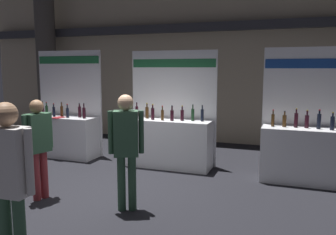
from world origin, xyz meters
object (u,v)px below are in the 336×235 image
at_px(exhibitor_booth_0, 64,131).
at_px(visitor_4, 38,141).
at_px(visitor_3, 126,142).
at_px(visitor_5, 9,174).
at_px(exhibitor_booth_2, 306,149).
at_px(exhibitor_booth_1, 169,138).

relative_size(exhibitor_booth_0, visitor_4, 1.56).
distance_m(visitor_3, visitor_4, 1.55).
bearing_deg(visitor_3, visitor_4, 157.50).
distance_m(exhibitor_booth_0, visitor_5, 5.15).
bearing_deg(exhibitor_booth_2, exhibitor_booth_0, 178.92).
relative_size(exhibitor_booth_0, visitor_5, 1.41).
bearing_deg(exhibitor_booth_0, visitor_5, -59.17).
bearing_deg(exhibitor_booth_1, visitor_4, -117.24).
bearing_deg(exhibitor_booth_0, exhibitor_booth_1, 0.57).
relative_size(exhibitor_booth_0, exhibitor_booth_2, 1.01).
bearing_deg(exhibitor_booth_0, exhibitor_booth_2, -1.08).
height_order(exhibitor_booth_0, visitor_4, exhibitor_booth_0).
height_order(visitor_3, visitor_4, visitor_3).
bearing_deg(visitor_5, exhibitor_booth_0, -61.77).
bearing_deg(exhibitor_booth_1, exhibitor_booth_2, -2.68).
relative_size(exhibitor_booth_2, visitor_4, 1.54).
relative_size(exhibitor_booth_0, visitor_3, 1.46).
height_order(exhibitor_booth_0, exhibitor_booth_2, exhibitor_booth_0).
relative_size(exhibitor_booth_1, visitor_4, 1.54).
height_order(exhibitor_booth_0, exhibitor_booth_1, exhibitor_booth_0).
height_order(exhibitor_booth_0, visitor_3, exhibitor_booth_0).
distance_m(exhibitor_booth_0, visitor_3, 3.86).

